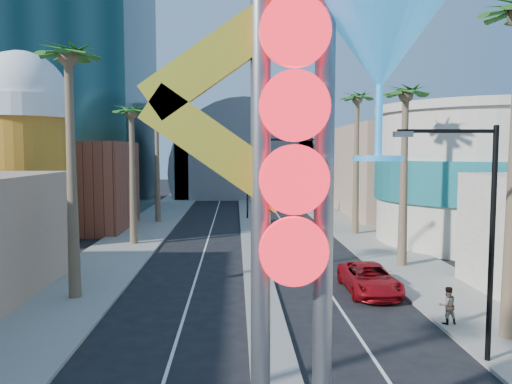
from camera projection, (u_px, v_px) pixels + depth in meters
name	position (u px, v px, depth m)	size (l,w,h in m)	color
sidewalk_west	(140.00, 234.00, 42.96)	(5.00, 100.00, 0.15)	gray
sidewalk_east	(358.00, 232.00, 43.75)	(5.00, 100.00, 0.15)	gray
median	(249.00, 228.00, 46.34)	(1.60, 84.00, 0.15)	gray
brick_filler_west	(73.00, 186.00, 45.36)	(10.00, 10.00, 8.00)	brown
filler_east	(387.00, 170.00, 56.56)	(10.00, 20.00, 10.00)	tan
beer_mug	(23.00, 142.00, 37.04)	(7.00, 7.00, 14.50)	#B57218
turquoise_building	(483.00, 176.00, 38.70)	(16.60, 16.60, 10.60)	#B8B39C
canopy	(243.00, 169.00, 79.85)	(22.00, 16.00, 22.00)	slate
neon_sign	(330.00, 144.00, 10.89)	(6.53, 2.60, 12.55)	gray
streetlight_0	(267.00, 192.00, 28.05)	(3.79, 0.25, 8.00)	black
streetlight_1	(242.00, 173.00, 51.90)	(3.79, 0.25, 8.00)	black
streetlight_2	(479.00, 222.00, 16.36)	(3.45, 0.25, 8.00)	black
palm_1	(69.00, 72.00, 23.18)	(2.40, 2.40, 12.70)	brown
palm_2	(132.00, 120.00, 37.24)	(2.40, 2.40, 11.20)	brown
palm_3	(157.00, 128.00, 49.19)	(2.40, 2.40, 11.20)	brown
palm_6	(406.00, 105.00, 29.98)	(2.40, 2.40, 11.70)	brown
palm_7	(357.00, 107.00, 41.85)	(2.40, 2.40, 12.70)	brown
red_pickup	(369.00, 279.00, 25.21)	(2.40, 5.21, 1.45)	#9F0C14
pedestrian_b	(447.00, 305.00, 20.24)	(0.74, 0.58, 1.53)	gray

